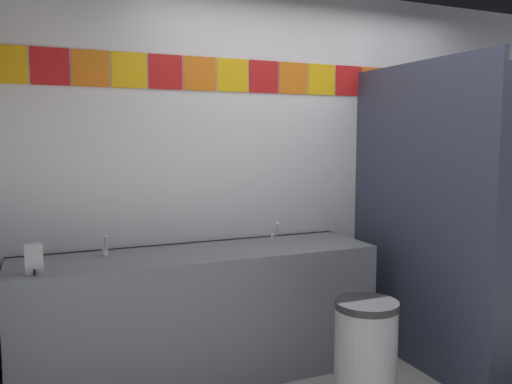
# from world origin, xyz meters

# --- Properties ---
(wall_back) EXTENTS (4.20, 0.09, 2.60)m
(wall_back) POSITION_xyz_m (0.00, 1.47, 1.30)
(wall_back) COLOR silver
(wall_back) RESTS_ON ground_plane
(vanity_counter) EXTENTS (2.26, 0.60, 0.82)m
(vanity_counter) POSITION_xyz_m (-0.92, 1.12, 0.42)
(vanity_counter) COLOR slate
(vanity_counter) RESTS_ON ground_plane
(faucet_left) EXTENTS (0.04, 0.10, 0.14)m
(faucet_left) POSITION_xyz_m (-1.49, 1.21, 0.87)
(faucet_left) COLOR silver
(faucet_left) RESTS_ON vanity_counter
(faucet_right) EXTENTS (0.04, 0.10, 0.14)m
(faucet_right) POSITION_xyz_m (-0.36, 1.21, 0.87)
(faucet_right) COLOR silver
(faucet_right) RESTS_ON vanity_counter
(soap_dispenser) EXTENTS (0.09, 0.09, 0.16)m
(soap_dispenser) POSITION_xyz_m (-1.88, 0.94, 0.90)
(soap_dispenser) COLOR #B7BABF
(soap_dispenser) RESTS_ON vanity_counter
(stall_divider) EXTENTS (0.92, 1.35, 2.03)m
(stall_divider) POSITION_xyz_m (0.62, 0.50, 1.01)
(stall_divider) COLOR #33384C
(stall_divider) RESTS_ON ground_plane
(toilet) EXTENTS (0.39, 0.49, 0.74)m
(toilet) POSITION_xyz_m (1.06, 1.04, 0.30)
(toilet) COLOR white
(toilet) RESTS_ON ground_plane
(trash_bin) EXTENTS (0.35, 0.35, 0.66)m
(trash_bin) POSITION_xyz_m (-0.23, 0.30, 0.33)
(trash_bin) COLOR #999EA3
(trash_bin) RESTS_ON ground_plane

